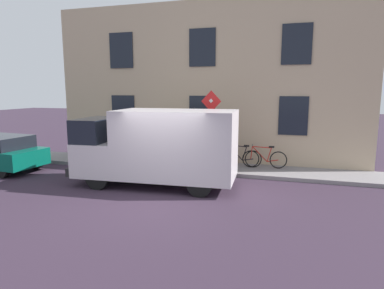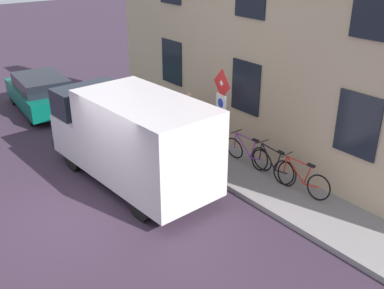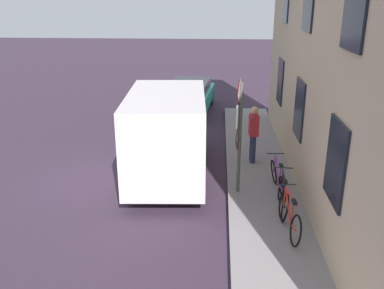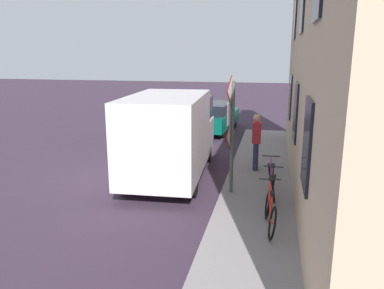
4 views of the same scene
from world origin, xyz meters
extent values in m
plane|color=#332535|center=(0.00, 0.00, 0.00)|extent=(80.00, 80.00, 0.00)
cube|color=gray|center=(3.97, 0.00, 0.07)|extent=(1.81, 15.28, 0.14)
cube|color=tan|center=(5.23, 0.00, 3.35)|extent=(0.70, 13.28, 6.71)
cube|color=black|center=(4.86, -3.65, 2.15)|extent=(0.06, 1.10, 1.50)
cube|color=black|center=(4.86, 0.00, 2.15)|extent=(0.06, 1.10, 1.50)
cube|color=black|center=(4.86, 3.65, 2.15)|extent=(0.06, 1.10, 1.50)
cube|color=black|center=(4.86, -3.65, 4.83)|extent=(0.06, 1.10, 1.50)
cylinder|color=#474C47|center=(3.32, -0.77, 1.55)|extent=(0.09, 0.09, 2.83)
pyramid|color=silver|center=(3.24, -0.76, 2.72)|extent=(0.13, 0.50, 0.50)
pyramid|color=red|center=(3.24, -0.76, 2.72)|extent=(0.12, 0.55, 0.56)
cube|color=white|center=(3.26, -0.76, 2.17)|extent=(0.12, 0.44, 0.56)
cylinder|color=#1933B2|center=(3.23, -0.76, 2.23)|extent=(0.05, 0.24, 0.24)
pyramid|color=silver|center=(3.24, -0.76, 1.62)|extent=(0.13, 0.50, 0.50)
pyramid|color=red|center=(3.24, -0.76, 1.62)|extent=(0.12, 0.55, 0.56)
cube|color=silver|center=(1.41, -0.05, 1.41)|extent=(2.22, 3.91, 2.18)
cube|color=silver|center=(1.26, 2.55, 0.87)|extent=(2.08, 1.51, 1.10)
cube|color=black|center=(1.24, 2.76, 1.77)|extent=(1.97, 1.09, 0.84)
cube|color=black|center=(1.21, 3.29, 0.50)|extent=(2.01, 0.28, 0.28)
cylinder|color=black|center=(0.39, 2.26, 0.38)|extent=(0.26, 0.77, 0.76)
cylinder|color=black|center=(2.15, 2.36, 0.38)|extent=(0.26, 0.77, 0.76)
cylinder|color=black|center=(0.59, -1.06, 0.38)|extent=(0.26, 0.77, 0.76)
cylinder|color=black|center=(2.34, -0.96, 0.38)|extent=(0.26, 0.77, 0.76)
cube|color=#065041|center=(1.52, 7.57, 0.58)|extent=(2.10, 4.14, 0.64)
cube|color=black|center=(1.50, 7.37, 1.08)|extent=(1.82, 2.53, 0.60)
cylinder|color=black|center=(0.86, 8.96, 0.30)|extent=(0.23, 0.61, 0.60)
cylinder|color=black|center=(2.41, 8.82, 0.30)|extent=(0.23, 0.61, 0.60)
cylinder|color=black|center=(0.63, 6.33, 0.30)|extent=(0.23, 0.61, 0.60)
cylinder|color=black|center=(2.17, 6.19, 0.30)|extent=(0.23, 0.61, 0.60)
torus|color=black|center=(4.28, -2.13, 0.47)|extent=(0.19, 0.67, 0.66)
torus|color=black|center=(4.37, -3.18, 0.47)|extent=(0.19, 0.67, 0.66)
cylinder|color=red|center=(4.31, -2.47, 0.68)|extent=(0.09, 0.60, 0.60)
cylinder|color=red|center=(4.32, -2.54, 0.95)|extent=(0.10, 0.73, 0.07)
cylinder|color=red|center=(4.34, -2.83, 0.66)|extent=(0.05, 0.19, 0.55)
cylinder|color=red|center=(4.35, -2.97, 0.43)|extent=(0.07, 0.43, 0.12)
cylinder|color=red|center=(4.28, -2.16, 0.72)|extent=(0.04, 0.09, 0.50)
cube|color=black|center=(4.35, -2.91, 0.97)|extent=(0.10, 0.21, 0.06)
cylinder|color=#262626|center=(4.29, -2.18, 1.02)|extent=(0.46, 0.07, 0.03)
torus|color=black|center=(4.36, -1.18, 0.47)|extent=(0.18, 0.67, 0.66)
torus|color=black|center=(4.29, -2.23, 0.47)|extent=(0.18, 0.67, 0.66)
cylinder|color=black|center=(4.34, -1.52, 0.68)|extent=(0.07, 0.60, 0.60)
cylinder|color=black|center=(4.33, -1.59, 0.95)|extent=(0.08, 0.73, 0.07)
cylinder|color=black|center=(4.32, -1.88, 0.66)|extent=(0.05, 0.19, 0.55)
cylinder|color=black|center=(4.31, -2.02, 0.43)|extent=(0.06, 0.43, 0.12)
cylinder|color=black|center=(4.36, -1.21, 0.72)|extent=(0.04, 0.09, 0.50)
cube|color=black|center=(4.31, -1.95, 0.97)|extent=(0.09, 0.20, 0.06)
cylinder|color=#262626|center=(4.36, -1.23, 1.02)|extent=(0.46, 0.06, 0.03)
torus|color=black|center=(4.29, -0.23, 0.47)|extent=(0.19, 0.67, 0.66)
torus|color=black|center=(4.37, -1.28, 0.47)|extent=(0.19, 0.67, 0.66)
cylinder|color=purple|center=(4.31, -0.57, 0.68)|extent=(0.08, 0.60, 0.60)
cylinder|color=purple|center=(4.32, -0.64, 0.95)|extent=(0.09, 0.73, 0.07)
cylinder|color=purple|center=(4.34, -0.93, 0.66)|extent=(0.05, 0.19, 0.55)
cylinder|color=purple|center=(4.35, -1.07, 0.43)|extent=(0.07, 0.43, 0.12)
cylinder|color=purple|center=(4.29, -0.25, 0.72)|extent=(0.04, 0.09, 0.50)
cube|color=black|center=(4.35, -1.00, 0.97)|extent=(0.09, 0.21, 0.06)
cylinder|color=#262626|center=(4.29, -0.28, 1.02)|extent=(0.46, 0.06, 0.03)
cylinder|color=#262B47|center=(3.83, 1.21, 0.56)|extent=(0.16, 0.16, 0.85)
cylinder|color=#262B47|center=(3.82, 1.39, 0.56)|extent=(0.16, 0.16, 0.85)
cube|color=#AC232B|center=(3.83, 1.30, 1.30)|extent=(0.29, 0.42, 0.62)
sphere|color=tan|center=(3.83, 1.30, 1.75)|extent=(0.22, 0.22, 0.22)
camera|label=1|loc=(-8.62, -3.55, 3.15)|focal=31.17mm
camera|label=2|loc=(-3.96, -8.88, 6.03)|focal=42.24mm
camera|label=3|loc=(2.77, -10.61, 4.93)|focal=39.23mm
camera|label=4|loc=(4.28, -9.93, 3.59)|focal=35.19mm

